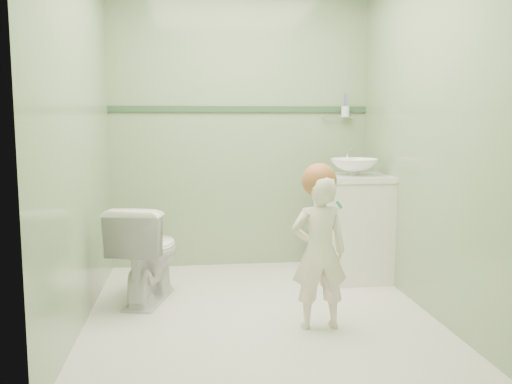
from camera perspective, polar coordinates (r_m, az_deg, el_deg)
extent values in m
plane|color=beige|center=(3.71, 0.29, -12.35)|extent=(2.50, 2.50, 0.00)
cube|color=#86AA79|center=(4.73, -1.65, 6.76)|extent=(2.20, 0.04, 2.40)
cube|color=#86AA79|center=(2.25, 4.40, 6.07)|extent=(2.20, 0.04, 2.40)
cube|color=#86AA79|center=(3.52, -17.86, 6.20)|extent=(0.04, 2.50, 2.40)
cube|color=#86AA79|center=(3.79, 17.14, 6.28)|extent=(0.04, 2.50, 2.40)
cube|color=#305234|center=(4.72, -1.64, 8.58)|extent=(2.20, 0.02, 0.05)
cube|color=silver|center=(4.44, 9.97, -3.80)|extent=(0.52, 0.50, 0.80)
cube|color=white|center=(4.38, 10.09, 1.48)|extent=(0.54, 0.52, 0.04)
imported|color=white|center=(4.37, 10.11, 2.58)|extent=(0.37, 0.37, 0.13)
cylinder|color=silver|center=(4.56, 9.39, 3.49)|extent=(0.03, 0.03, 0.18)
cylinder|color=silver|center=(4.50, 9.59, 4.46)|extent=(0.02, 0.12, 0.02)
cylinder|color=silver|center=(4.83, 8.46, 7.64)|extent=(0.26, 0.02, 0.02)
cylinder|color=silver|center=(4.83, 9.23, 8.22)|extent=(0.07, 0.07, 0.09)
cylinder|color=#3251B8|center=(4.82, 9.12, 9.06)|extent=(0.01, 0.01, 0.17)
cylinder|color=#804C9F|center=(4.82, 9.32, 9.05)|extent=(0.01, 0.01, 0.17)
imported|color=white|center=(3.92, -11.21, -6.16)|extent=(0.54, 0.75, 0.68)
imported|color=silver|center=(3.35, 6.55, -6.23)|extent=(0.34, 0.23, 0.93)
sphere|color=#A15E33|center=(3.30, 6.56, 1.19)|extent=(0.21, 0.21, 0.21)
cylinder|color=#108768|center=(3.18, 8.60, -1.33)|extent=(0.07, 0.13, 0.06)
cube|color=white|center=(3.21, 7.34, -0.51)|extent=(0.03, 0.03, 0.02)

